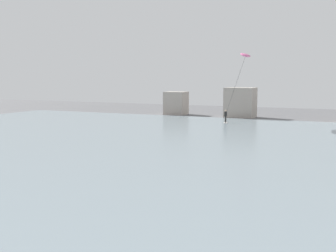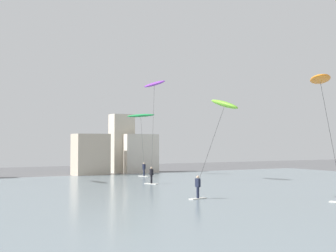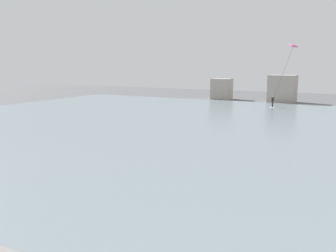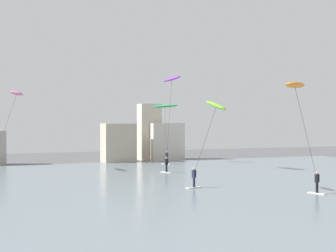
# 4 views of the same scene
# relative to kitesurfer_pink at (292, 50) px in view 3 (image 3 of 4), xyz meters

# --- Properties ---
(water_bay) EXTENTS (84.00, 52.00, 0.10)m
(water_bay) POSITION_rel_kitesurfer_pink_xyz_m (3.91, -19.51, -7.99)
(water_bay) COLOR gray
(water_bay) RESTS_ON ground
(kitesurfer_pink) EXTENTS (3.66, 3.99, 8.89)m
(kitesurfer_pink) POSITION_rel_kitesurfer_pink_xyz_m (0.00, 0.00, 0.00)
(kitesurfer_pink) COLOR silver
(kitesurfer_pink) RESTS_ON water_bay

